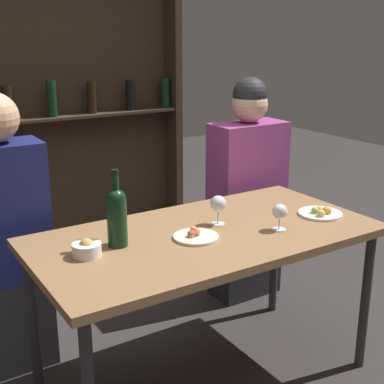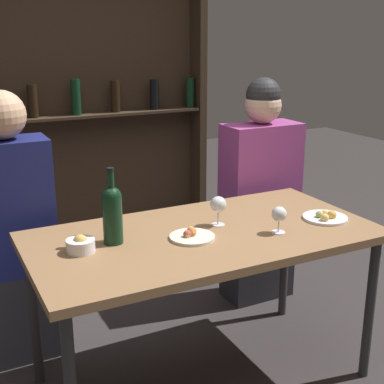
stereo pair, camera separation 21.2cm
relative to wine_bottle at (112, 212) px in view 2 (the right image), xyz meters
The scene contains 11 objects.
ground_plane 0.94m from the wine_bottle, ahead, with size 10.00×10.00×0.00m, color #332D2D.
dining_table 0.43m from the wine_bottle, ahead, with size 1.48×0.76×0.72m.
wine_rack_wall 2.00m from the wine_bottle, 78.98° to the left, with size 2.05×0.21×2.21m.
wine_bottle is the anchor object (origin of this frame).
wine_glass_0 0.48m from the wine_bottle, ahead, with size 0.07×0.07×0.13m.
wine_glass_1 0.70m from the wine_bottle, 17.64° to the right, with size 0.07×0.07×0.12m.
food_plate_0 0.34m from the wine_bottle, 18.09° to the right, with size 0.19×0.19×0.04m.
food_plate_1 0.97m from the wine_bottle, 10.20° to the right, with size 0.20×0.20×0.05m.
snack_bowl 0.18m from the wine_bottle, 167.64° to the right, with size 0.11×0.11×0.07m.
seated_person_left 0.65m from the wine_bottle, 121.76° to the left, with size 0.37×0.22×1.30m.
seated_person_right 1.20m from the wine_bottle, 25.92° to the left, with size 0.44×0.22×1.30m.
Camera 2 is at (-1.01, -1.87, 1.54)m, focal length 50.00 mm.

